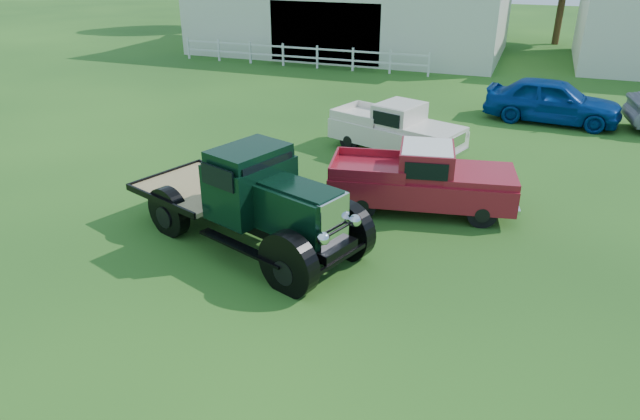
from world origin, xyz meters
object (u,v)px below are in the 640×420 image
at_px(vintage_flatbed, 248,196).
at_px(red_pickup, 421,178).
at_px(white_pickup, 396,129).
at_px(misc_car_blue, 553,100).

height_order(vintage_flatbed, red_pickup, vintage_flatbed).
bearing_deg(red_pickup, vintage_flatbed, -146.94).
bearing_deg(white_pickup, red_pickup, -48.78).
bearing_deg(misc_car_blue, red_pickup, 167.75).
bearing_deg(misc_car_blue, vintage_flatbed, 158.93).
bearing_deg(red_pickup, white_pickup, 101.60).
xyz_separation_m(red_pickup, white_pickup, (-1.60, 3.95, -0.05)).
relative_size(red_pickup, white_pickup, 1.06).
xyz_separation_m(vintage_flatbed, white_pickup, (1.66, 7.03, -0.33)).
xyz_separation_m(white_pickup, misc_car_blue, (4.64, 5.51, 0.01)).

